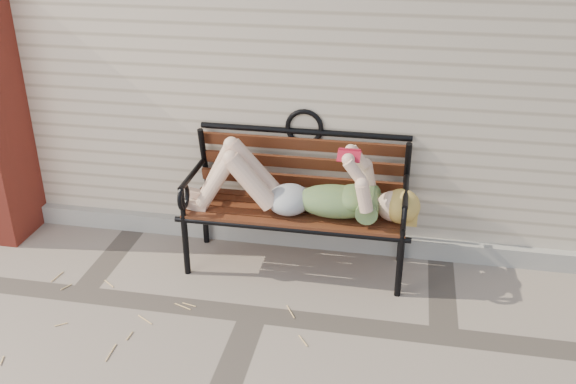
# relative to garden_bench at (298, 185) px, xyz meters

# --- Properties ---
(ground) EXTENTS (80.00, 80.00, 0.00)m
(ground) POSITION_rel_garden_bench_xyz_m (-0.17, -0.75, -0.63)
(ground) COLOR gray
(ground) RESTS_ON ground
(house_wall) EXTENTS (8.00, 4.00, 3.00)m
(house_wall) POSITION_rel_garden_bench_xyz_m (-0.17, 2.25, 0.87)
(house_wall) COLOR #C6B29B
(house_wall) RESTS_ON ground
(foundation_strip) EXTENTS (8.00, 0.10, 0.15)m
(foundation_strip) POSITION_rel_garden_bench_xyz_m (-0.17, 0.22, -0.56)
(foundation_strip) COLOR gray
(foundation_strip) RESTS_ON ground
(garden_bench) EXTENTS (1.74, 0.69, 1.13)m
(garden_bench) POSITION_rel_garden_bench_xyz_m (0.00, 0.00, 0.00)
(garden_bench) COLOR black
(garden_bench) RESTS_ON ground
(reading_woman) EXTENTS (1.64, 0.37, 0.52)m
(reading_woman) POSITION_rel_garden_bench_xyz_m (0.01, -0.14, 0.04)
(reading_woman) COLOR #0B3C4E
(reading_woman) RESTS_ON ground
(straw_scatter) EXTENTS (2.80, 1.63, 0.01)m
(straw_scatter) POSITION_rel_garden_bench_xyz_m (-0.92, -1.15, -0.63)
(straw_scatter) COLOR #E4B56F
(straw_scatter) RESTS_ON ground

